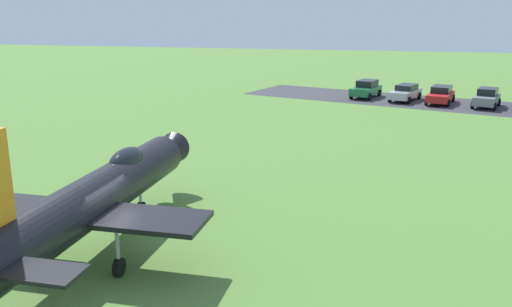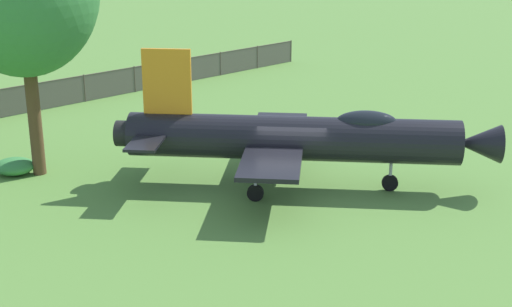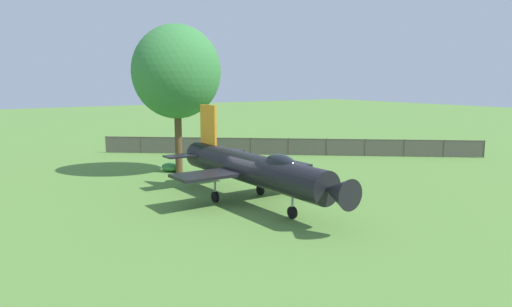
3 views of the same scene
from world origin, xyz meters
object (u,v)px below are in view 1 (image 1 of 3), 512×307
Objects in this scene: parked_car_gray at (487,98)px; parked_car_green at (366,89)px; parked_car_silver at (405,92)px; display_jet at (96,196)px; parked_car_red at (441,95)px.

parked_car_green is (10.18, -3.00, 0.00)m from parked_car_gray.
parked_car_green is at bearing -87.52° from parked_car_silver.
display_jet reaches higher than parked_car_silver.
parked_car_gray is 0.90× the size of parked_car_red.
parked_car_green reaches higher than parked_car_silver.
parked_car_red is (-13.72, -34.72, -1.18)m from display_jet.
parked_car_red is 1.06× the size of parked_car_green.
parked_car_green is (3.57, -1.05, 0.06)m from parked_car_silver.
display_jet is 37.87m from parked_car_gray.
parked_car_silver is (-10.75, -35.58, -1.20)m from display_jet.
display_jet is 3.06× the size of parked_car_green.
parked_car_green is at bearing -11.55° from display_jet.
display_jet reaches higher than parked_car_red.
parked_car_red is at bearing 90.20° from parked_car_green.
parked_car_green is (6.55, -1.91, 0.04)m from parked_car_red.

